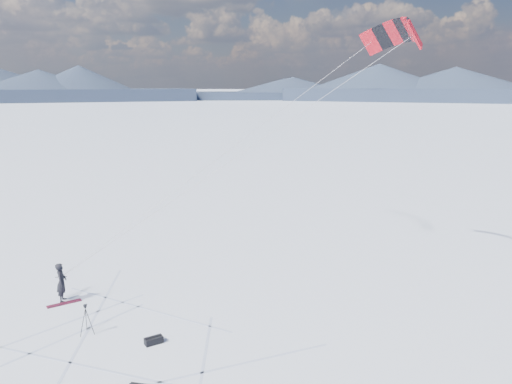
# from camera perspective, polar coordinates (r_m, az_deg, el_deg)

# --- Properties ---
(ground) EXTENTS (1800.00, 1800.00, 0.00)m
(ground) POSITION_cam_1_polar(r_m,az_deg,el_deg) (22.15, -17.30, -16.35)
(ground) COLOR white
(horizon_hills) EXTENTS (704.47, 706.88, 9.48)m
(horizon_hills) POSITION_cam_1_polar(r_m,az_deg,el_deg) (20.57, -18.02, -6.41)
(horizon_hills) COLOR #191F32
(horizon_hills) RESTS_ON ground
(snow_tracks) EXTENTS (17.62, 10.25, 0.01)m
(snow_tracks) POSITION_cam_1_polar(r_m,az_deg,el_deg) (22.04, -16.48, -16.44)
(snow_tracks) COLOR #A5B0D1
(snow_tracks) RESTS_ON ground
(snowkiter) EXTENTS (0.64, 0.81, 1.94)m
(snowkiter) POSITION_cam_1_polar(r_m,az_deg,el_deg) (26.72, -21.18, -11.52)
(snowkiter) COLOR black
(snowkiter) RESTS_ON ground
(snowboard) EXTENTS (1.43, 1.24, 0.04)m
(snowboard) POSITION_cam_1_polar(r_m,az_deg,el_deg) (26.36, -21.07, -11.80)
(snowboard) COLOR maroon
(snowboard) RESTS_ON ground
(tripod) EXTENTS (0.55, 0.61, 1.35)m
(tripod) POSITION_cam_1_polar(r_m,az_deg,el_deg) (22.80, -18.86, -13.17)
(tripod) COLOR black
(tripod) RESTS_ON ground
(gear_bag_a) EXTENTS (0.80, 0.72, 0.33)m
(gear_bag_a) POSITION_cam_1_polar(r_m,az_deg,el_deg) (21.66, -11.60, -16.27)
(gear_bag_a) COLOR black
(gear_bag_a) RESTS_ON ground
(power_kite) EXTENTS (17.40, 7.89, 12.41)m
(power_kite) POSITION_cam_1_polar(r_m,az_deg,el_deg) (27.40, 15.51, 16.75)
(power_kite) COLOR red
(power_kite) RESTS_ON ground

